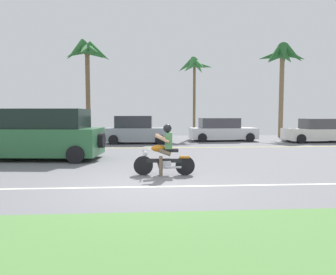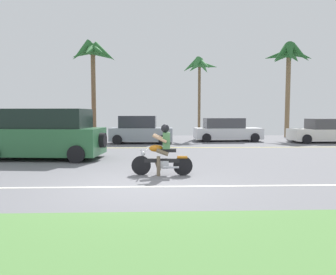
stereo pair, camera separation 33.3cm
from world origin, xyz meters
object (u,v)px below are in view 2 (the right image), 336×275
parked_car_3 (326,131)px  palm_tree_1 (200,69)px  parked_car_2 (226,130)px  palm_tree_2 (93,56)px  parked_car_0 (53,131)px  parked_car_1 (141,131)px  suv_nearby (46,135)px  motorcyclist (163,154)px  palm_tree_0 (289,59)px

parked_car_3 → palm_tree_1: palm_tree_1 is taller
parked_car_2 → palm_tree_2: palm_tree_2 is taller
parked_car_2 → palm_tree_2: 11.29m
parked_car_0 → parked_car_1: bearing=-17.2°
parked_car_3 → suv_nearby: bearing=-156.3°
parked_car_2 → palm_tree_1: (-1.44, 2.58, 4.33)m
motorcyclist → palm_tree_2: 16.60m
suv_nearby → parked_car_1: 7.35m
palm_tree_1 → palm_tree_2: 7.97m
suv_nearby → parked_car_0: bearing=106.5°
parked_car_1 → motorcyclist: bearing=-83.6°
parked_car_0 → palm_tree_0: size_ratio=0.64×
palm_tree_2 → palm_tree_1: bearing=-7.4°
parked_car_2 → palm_tree_2: (-9.27, 3.59, 5.34)m
palm_tree_0 → palm_tree_1: size_ratio=1.20×
parked_car_0 → palm_tree_2: palm_tree_2 is taller
parked_car_1 → parked_car_2: size_ratio=0.88×
parked_car_3 → palm_tree_0: size_ratio=0.59×
suv_nearby → parked_car_2: suv_nearby is taller
suv_nearby → palm_tree_0: (14.28, 10.98, 4.94)m
parked_car_0 → parked_car_2: size_ratio=1.06×
parked_car_1 → parked_car_3: (11.44, -0.00, -0.07)m
suv_nearby → palm_tree_2: bearing=91.8°
suv_nearby → parked_car_2: (8.92, 7.83, -0.25)m
parked_car_2 → palm_tree_0: size_ratio=0.61×
parked_car_2 → palm_tree_1: palm_tree_1 is taller
suv_nearby → palm_tree_1: size_ratio=0.80×
palm_tree_0 → palm_tree_1: 6.87m
suv_nearby → parked_car_2: size_ratio=1.09×
parked_car_1 → parked_car_3: bearing=-0.0°
parked_car_1 → palm_tree_2: size_ratio=0.53×
parked_car_3 → parked_car_2: bearing=167.4°
parked_car_1 → palm_tree_1: (4.10, 3.90, 4.27)m
suv_nearby → palm_tree_1: palm_tree_1 is taller
parked_car_1 → parked_car_3: size_ratio=0.91×
parked_car_2 → parked_car_3: parked_car_2 is taller
parked_car_0 → parked_car_3: (17.29, -1.81, 0.01)m
palm_tree_1 → parked_car_2: bearing=-60.9°
parked_car_1 → palm_tree_0: 12.84m
parked_car_3 → palm_tree_1: size_ratio=0.71×
suv_nearby → parked_car_3: suv_nearby is taller
parked_car_1 → palm_tree_1: bearing=43.5°
suv_nearby → parked_car_2: 11.87m
motorcyclist → palm_tree_0: bearing=56.0°
parked_car_2 → parked_car_3: 6.05m
motorcyclist → parked_car_1: parked_car_1 is taller
palm_tree_0 → parked_car_3: bearing=-83.0°
parked_car_0 → parked_car_2: 11.39m
suv_nearby → parked_car_3: 16.19m
parked_car_1 → parked_car_2: bearing=13.4°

